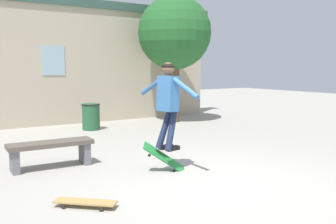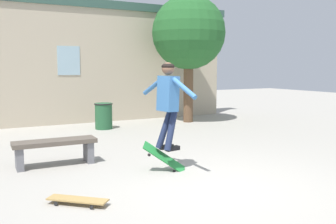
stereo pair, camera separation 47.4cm
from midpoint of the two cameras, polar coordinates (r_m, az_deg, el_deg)
The scene contains 8 objects.
ground_plane at distance 5.89m, azimuth 9.01°, elevation -11.08°, with size 40.00×40.00×0.00m, color #A39E93.
building_backdrop at distance 12.44m, azimuth -12.29°, elevation 7.86°, with size 11.09×0.52×5.28m.
tree_right at distance 12.37m, azimuth 4.29°, elevation 11.86°, with size 2.38×2.38×4.11m.
park_bench at distance 7.11m, azimuth -15.01°, elevation -5.24°, with size 1.49×0.46×0.48m.
trash_bin at distance 11.08m, azimuth -8.59°, elevation -0.51°, with size 0.54×0.54×0.76m.
skater at distance 6.32m, azimuth 2.16°, elevation 2.14°, with size 0.38×1.38×1.49m.
skateboard_flipping at distance 6.52m, azimuth 1.51°, elevation -7.02°, with size 0.78×0.37×0.60m.
skateboard_resting at distance 5.13m, azimuth -11.00°, elevation -13.01°, with size 0.74×0.70×0.08m.
Camera 2 is at (-3.20, -4.57, 1.80)m, focal length 40.00 mm.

